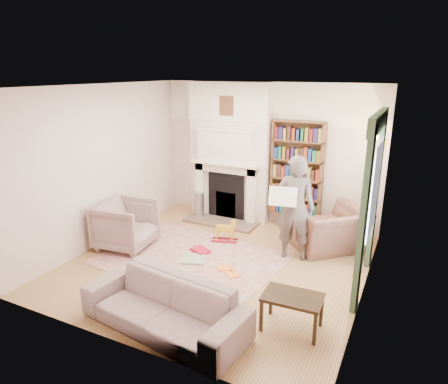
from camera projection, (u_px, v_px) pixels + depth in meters
The scene contains 25 objects.
floor at pixel (217, 263), 6.50m from camera, with size 4.50×4.50×0.00m, color olive.
ceiling at pixel (216, 86), 5.68m from camera, with size 4.50×4.50×0.00m, color white.
wall_back at pixel (268, 154), 8.02m from camera, with size 4.50×4.50×0.00m, color beige.
wall_front at pixel (118, 233), 4.16m from camera, with size 4.50×4.50×0.00m, color beige.
wall_left at pixel (104, 166), 7.04m from camera, with size 4.50×4.50×0.00m, color beige.
wall_right at pixel (372, 201), 5.14m from camera, with size 4.50×4.50×0.00m, color beige.
fireplace at pixel (230, 153), 8.17m from camera, with size 1.70×0.58×2.80m.
bookcase at pixel (297, 170), 7.70m from camera, with size 1.00×0.24×1.85m, color brown.
window at pixel (375, 189), 5.48m from camera, with size 0.02×0.90×1.30m, color silver.
curtain_left at pixel (363, 223), 4.96m from camera, with size 0.07×0.32×2.40m, color #2D462F.
curtain_right at pixel (376, 193), 6.16m from camera, with size 0.07×0.32×2.40m, color #2D462F.
pelmet at pixel (379, 121), 5.22m from camera, with size 0.09×1.70×0.24m, color #2D462F.
wall_sconce at pixel (372, 143), 6.37m from camera, with size 0.20×0.24×0.24m, color gold, non-canonical shape.
rug at pixel (191, 259), 6.64m from camera, with size 2.80×2.15×0.01m, color #C3B393.
armchair_reading at pixel (329, 229), 6.93m from camera, with size 1.16×1.01×0.75m, color #55322D.
armchair_left at pixel (126, 225), 7.00m from camera, with size 0.89×0.92×0.84m, color gray.
sofa at pixel (164, 306), 4.80m from camera, with size 2.09×0.82×0.61m, color #A99A8B.
man_reading at pixel (295, 208), 6.46m from camera, with size 0.64×0.42×1.76m, color #534642.
newspaper at pixel (283, 196), 6.28m from camera, with size 0.44×0.02×0.31m, color white.
coffee_table at pixel (292, 312), 4.81m from camera, with size 0.70×0.45×0.45m, color black, non-canonical shape.
paraffin_heater at pixel (199, 205), 8.46m from camera, with size 0.24×0.24×0.55m, color #9D9FA4.
rocking_horse at pixel (225, 231), 7.26m from camera, with size 0.48×0.19×0.42m, color gold, non-canonical shape.
board_game at pixel (193, 259), 6.59m from camera, with size 0.37×0.37×0.03m, color #EDEB53.
game_box_lid at pixel (200, 250), 6.88m from camera, with size 0.33×0.22×0.05m, color #B01428.
comic_annuals at pixel (228, 271), 6.21m from camera, with size 0.47×0.40×0.02m.
Camera 1 is at (2.69, -5.22, 3.03)m, focal length 32.00 mm.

